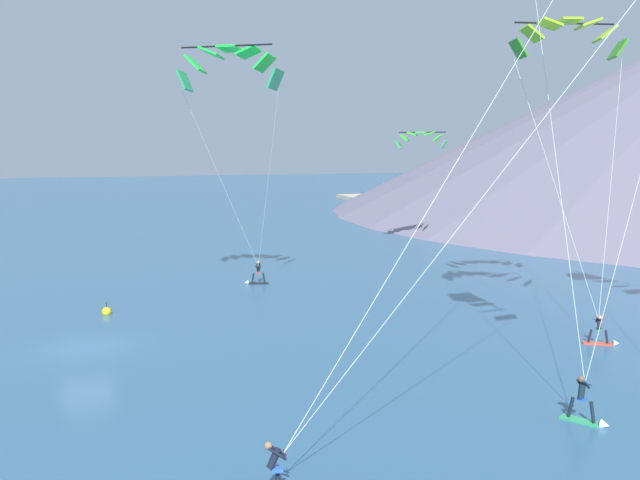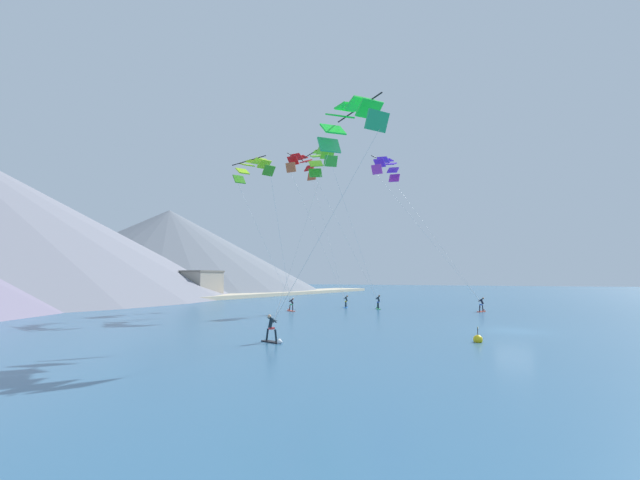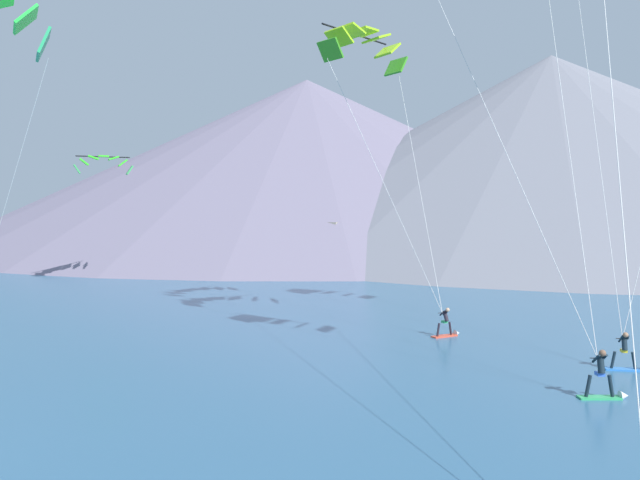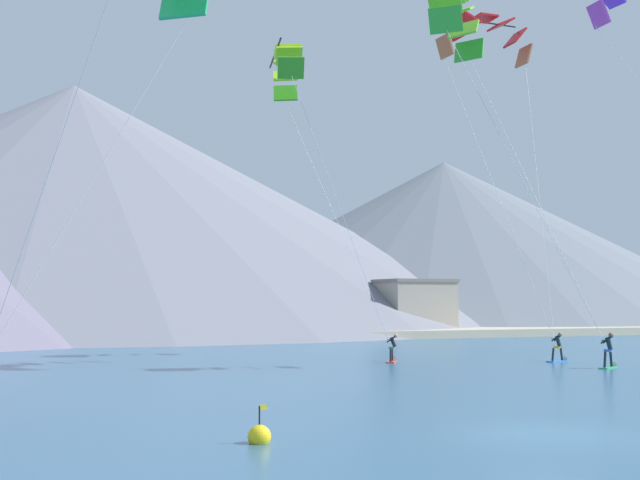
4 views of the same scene
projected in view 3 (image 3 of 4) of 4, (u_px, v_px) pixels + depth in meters
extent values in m
cube|color=#33B266|center=(599.00, 398.00, 21.73)|extent=(1.47, 1.08, 0.07)
cylinder|color=#14232D|center=(588.00, 386.00, 21.71)|extent=(0.29, 0.24, 0.77)
cylinder|color=#14232D|center=(611.00, 386.00, 21.71)|extent=(0.29, 0.24, 0.77)
cube|color=blue|center=(600.00, 374.00, 21.69)|extent=(0.37, 0.40, 0.12)
cylinder|color=#14232D|center=(601.00, 364.00, 21.61)|extent=(0.38, 0.43, 0.65)
cylinder|color=#14232D|center=(596.00, 358.00, 21.70)|extent=(0.34, 0.53, 0.43)
cylinder|color=#14232D|center=(603.00, 358.00, 21.70)|extent=(0.34, 0.53, 0.43)
cylinder|color=black|center=(597.00, 358.00, 21.88)|extent=(0.47, 0.28, 0.03)
sphere|color=brown|center=(602.00, 353.00, 21.48)|extent=(0.24, 0.24, 0.24)
cone|color=white|center=(624.00, 396.00, 21.73)|extent=(0.44, 0.46, 0.36)
cube|color=#337FDB|center=(623.00, 369.00, 25.58)|extent=(1.51, 0.88, 0.07)
cylinder|color=#14232D|center=(613.00, 360.00, 25.63)|extent=(0.26, 0.18, 0.70)
cylinder|color=#14232D|center=(634.00, 360.00, 25.49)|extent=(0.26, 0.18, 0.70)
cube|color=yellow|center=(624.00, 351.00, 25.54)|extent=(0.31, 0.35, 0.12)
cylinder|color=#14232D|center=(624.00, 343.00, 25.45)|extent=(0.32, 0.42, 0.60)
cylinder|color=#14232D|center=(621.00, 339.00, 25.56)|extent=(0.24, 0.50, 0.39)
cylinder|color=#14232D|center=(627.00, 339.00, 25.52)|extent=(0.24, 0.50, 0.39)
cylinder|color=black|center=(622.00, 339.00, 25.72)|extent=(0.50, 0.20, 0.03)
sphere|color=#9E7051|center=(626.00, 335.00, 25.31)|extent=(0.21, 0.21, 0.21)
cube|color=#E54C33|center=(444.00, 336.00, 32.34)|extent=(1.16, 1.45, 0.07)
cylinder|color=#231E28|center=(438.00, 330.00, 32.13)|extent=(0.22, 0.25, 0.68)
cylinder|color=#231E28|center=(450.00, 328.00, 32.51)|extent=(0.22, 0.25, 0.68)
cube|color=#33B266|center=(444.00, 322.00, 32.30)|extent=(0.36, 0.34, 0.12)
cylinder|color=#231E28|center=(446.00, 316.00, 32.20)|extent=(0.45, 0.39, 0.58)
cylinder|color=#231E28|center=(443.00, 313.00, 32.23)|extent=(0.45, 0.33, 0.37)
cylinder|color=#231E28|center=(446.00, 313.00, 32.33)|extent=(0.45, 0.33, 0.37)
cylinder|color=black|center=(442.00, 313.00, 32.44)|extent=(0.31, 0.45, 0.03)
sphere|color=tan|center=(448.00, 310.00, 32.05)|extent=(0.21, 0.21, 0.21)
cone|color=white|center=(457.00, 333.00, 32.74)|extent=(0.47, 0.45, 0.36)
cube|color=#20A65E|center=(43.00, 45.00, 27.67)|extent=(1.75, 1.52, 1.27)
cube|color=#1BEB39|center=(26.00, 20.00, 27.34)|extent=(1.96, 1.82, 1.07)
cylinder|color=silver|center=(9.00, 194.00, 29.77)|extent=(6.55, 0.40, 12.04)
cylinder|color=silver|center=(503.00, 145.00, 24.32)|extent=(7.30, 2.53, 15.46)
cylinder|color=silver|center=(569.00, 148.00, 25.29)|extent=(3.00, 7.07, 15.46)
cylinder|color=silver|center=(597.00, 141.00, 28.90)|extent=(2.83, 6.71, 17.06)
cube|color=#37951D|center=(330.00, 50.00, 33.69)|extent=(1.52, 1.03, 1.08)
cube|color=#A0DD1B|center=(339.00, 37.00, 34.20)|extent=(1.59, 1.29, 0.88)
cube|color=#A0DD1B|center=(351.00, 31.00, 34.87)|extent=(1.63, 1.46, 0.57)
cube|color=#A0DD1B|center=(364.00, 32.00, 35.63)|extent=(1.64, 1.51, 0.21)
cube|color=#A0DD1B|center=(376.00, 39.00, 36.38)|extent=(1.63, 1.51, 0.57)
cube|color=#A0DD1B|center=(387.00, 51.00, 37.06)|extent=(1.58, 1.39, 0.88)
cube|color=#37951D|center=(396.00, 66.00, 37.57)|extent=(1.49, 1.16, 1.08)
cylinder|color=black|center=(356.00, 35.00, 36.07)|extent=(1.50, 5.67, 0.10)
cylinder|color=silver|center=(384.00, 183.00, 32.97)|extent=(6.12, 1.36, 13.52)
cylinder|color=silver|center=(419.00, 185.00, 35.09)|extent=(4.28, 4.54, 13.52)
cylinder|color=silver|center=(613.00, 106.00, 15.79)|extent=(2.10, 11.72, 15.81)
cube|color=#3EB057|center=(77.00, 169.00, 52.67)|extent=(1.23, 1.16, 0.80)
cube|color=#38E724|center=(84.00, 162.00, 52.85)|extent=(1.34, 1.30, 0.64)
cube|color=#38E724|center=(93.00, 158.00, 53.11)|extent=(1.41, 1.38, 0.41)
cube|color=#38E724|center=(103.00, 156.00, 53.42)|extent=(1.42, 1.38, 0.14)
cube|color=#38E724|center=(114.00, 158.00, 53.75)|extent=(1.41, 1.37, 0.41)
cube|color=#38E724|center=(123.00, 163.00, 54.06)|extent=(1.35, 1.29, 0.64)
cube|color=#3EB057|center=(130.00, 170.00, 54.32)|extent=(1.24, 1.14, 0.80)
cylinder|color=black|center=(103.00, 157.00, 53.89)|extent=(2.92, 3.49, 0.10)
cube|color=beige|center=(453.00, 272.00, 62.00)|extent=(180.00, 10.00, 0.70)
cube|color=beige|center=(312.00, 246.00, 71.38)|extent=(8.14, 4.70, 4.94)
cube|color=gray|center=(312.00, 223.00, 71.26)|extent=(8.47, 4.89, 0.30)
cube|color=#A89E8E|center=(248.00, 239.00, 79.02)|extent=(7.37, 5.95, 5.68)
cube|color=slate|center=(247.00, 216.00, 78.88)|extent=(7.67, 6.19, 0.30)
cone|color=slate|center=(557.00, 170.00, 105.89)|extent=(96.77, 96.77, 26.64)
cone|color=slate|center=(307.00, 162.00, 120.25)|extent=(128.17, 128.17, 31.55)
cone|color=slate|center=(550.00, 152.00, 106.43)|extent=(122.52, 122.52, 32.81)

